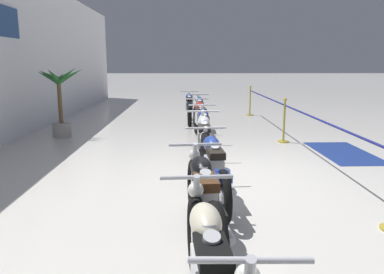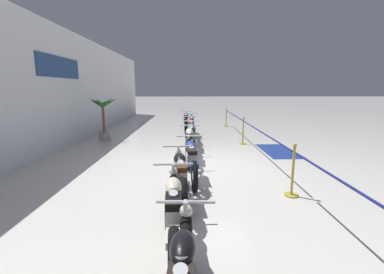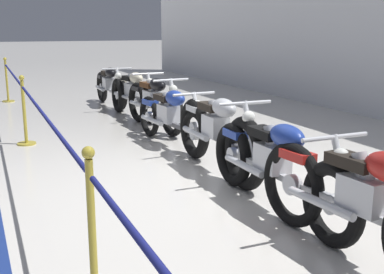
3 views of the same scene
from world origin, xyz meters
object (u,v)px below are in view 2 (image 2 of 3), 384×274
object	(u,v)px
motorcycle_blue_5	(191,137)
motorcycle_black_2	(180,179)
motorcycle_blue_8	(186,122)
floor_banner	(278,151)
motorcycle_cream_1	(174,215)
stanchion_far_right	(226,120)
stanchion_far_left	(279,148)
motorcycle_blue_3	(191,160)
stanchion_mid_right	(243,135)
motorcycle_blue_7	(191,125)
potted_palm_left_of_row	(104,118)
stanchion_mid_left	(292,178)
motorcycle_red_6	(191,130)
motorcycle_silver_4	(189,145)

from	to	relation	value
motorcycle_blue_5	motorcycle_black_2	bearing A→B (deg)	177.00
motorcycle_blue_8	floor_banner	xyz separation A→B (m)	(-4.12, -3.19, -0.47)
motorcycle_cream_1	stanchion_far_right	size ratio (longest dim) A/B	2.22
stanchion_far_left	floor_banner	xyz separation A→B (m)	(2.86, -0.99, -0.76)
motorcycle_blue_3	motorcycle_blue_5	xyz separation A→B (m)	(2.84, -0.02, 0.00)
stanchion_far_left	stanchion_mid_right	xyz separation A→B (m)	(3.96, 0.00, -0.41)
motorcycle_blue_7	floor_banner	size ratio (longest dim) A/B	1.10
motorcycle_black_2	potted_palm_left_of_row	size ratio (longest dim) A/B	1.20
motorcycle_blue_5	motorcycle_blue_3	bearing A→B (deg)	179.63
motorcycle_black_2	motorcycle_blue_5	xyz separation A→B (m)	(4.16, -0.22, -0.01)
motorcycle_blue_7	stanchion_far_left	bearing A→B (deg)	-160.79
motorcycle_blue_3	stanchion_far_right	distance (m)	8.64
motorcycle_cream_1	stanchion_far_left	distance (m)	3.32
motorcycle_blue_3	motorcycle_blue_7	distance (m)	5.38
motorcycle_blue_8	stanchion_mid_left	distance (m)	8.09
motorcycle_cream_1	motorcycle_blue_5	world-z (taller)	motorcycle_cream_1
motorcycle_blue_5	stanchion_mid_left	bearing A→B (deg)	-153.01
stanchion_mid_left	stanchion_far_right	world-z (taller)	same
motorcycle_blue_8	stanchion_far_right	xyz separation A→B (m)	(1.61, -2.20, -0.11)
motorcycle_blue_3	floor_banner	bearing A→B (deg)	-47.93
stanchion_mid_right	stanchion_far_right	world-z (taller)	same
motorcycle_blue_8	stanchion_far_left	bearing A→B (deg)	-162.54
motorcycle_red_6	stanchion_far_right	xyz separation A→B (m)	(4.36, -1.97, -0.13)
motorcycle_black_2	motorcycle_blue_8	xyz separation A→B (m)	(8.11, 0.03, 0.00)
motorcycle_silver_4	stanchion_far_right	world-z (taller)	stanchion_far_right
stanchion_far_left	motorcycle_blue_8	bearing A→B (deg)	17.46
motorcycle_blue_8	stanchion_mid_left	size ratio (longest dim) A/B	2.08
potted_palm_left_of_row	stanchion_far_left	bearing A→B (deg)	-130.71
motorcycle_cream_1	motorcycle_blue_3	xyz separation A→B (m)	(2.64, -0.23, -0.01)
motorcycle_blue_7	potted_palm_left_of_row	bearing A→B (deg)	103.64
motorcycle_black_2	motorcycle_blue_3	bearing A→B (deg)	-8.64
motorcycle_blue_8	motorcycle_blue_7	bearing A→B (deg)	-169.73
motorcycle_red_6	stanchion_far_left	xyz separation A→B (m)	(-4.23, -1.97, 0.28)
motorcycle_cream_1	motorcycle_blue_3	distance (m)	2.65
stanchion_mid_left	stanchion_far_left	bearing A→B (deg)	-0.00
motorcycle_cream_1	stanchion_far_left	size ratio (longest dim) A/B	0.16
motorcycle_blue_8	stanchion_mid_left	bearing A→B (deg)	-164.26
potted_palm_left_of_row	motorcycle_blue_3	bearing A→B (deg)	-142.27
stanchion_mid_left	potted_palm_left_of_row	bearing A→B (deg)	44.77
floor_banner	motorcycle_red_6	bearing A→B (deg)	64.06
motorcycle_red_6	motorcycle_blue_3	bearing A→B (deg)	179.94
motorcycle_black_2	stanchion_mid_left	distance (m)	2.20
motorcycle_cream_1	motorcycle_silver_4	distance (m)	4.11
motorcycle_blue_3	stanchion_mid_left	world-z (taller)	stanchion_mid_left
motorcycle_cream_1	motorcycle_blue_7	size ratio (longest dim) A/B	1.03
stanchion_mid_right	motorcycle_silver_4	bearing A→B (deg)	138.93
motorcycle_cream_1	motorcycle_silver_4	bearing A→B (deg)	-2.57
motorcycle_red_6	motorcycle_blue_7	bearing A→B (deg)	-1.11
motorcycle_silver_4	stanchion_far_right	distance (m)	7.23
motorcycle_blue_8	stanchion_far_right	world-z (taller)	stanchion_far_right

